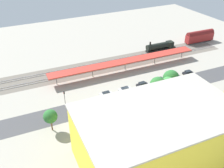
% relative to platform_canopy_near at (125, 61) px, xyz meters
% --- Properties ---
extents(ground_plane, '(188.54, 188.54, 0.00)m').
position_rel_platform_canopy_near_xyz_m(ground_plane, '(7.11, 15.44, -3.95)').
color(ground_plane, '#9E998C').
rests_on(ground_plane, ground).
extents(rail_bed, '(118.24, 17.38, 0.01)m').
position_rel_platform_canopy_near_xyz_m(rail_bed, '(7.11, -7.41, -3.94)').
color(rail_bed, '#665E54').
rests_on(rail_bed, ground).
extents(street_asphalt, '(118.09, 13.34, 0.01)m').
position_rel_platform_canopy_near_xyz_m(street_asphalt, '(7.11, 18.09, -3.94)').
color(street_asphalt, '#424244').
rests_on(street_asphalt, ground).
extents(track_rails, '(117.76, 10.95, 0.12)m').
position_rel_platform_canopy_near_xyz_m(track_rails, '(7.11, -7.41, -3.77)').
color(track_rails, '#9E9EA8').
rests_on(track_rails, ground).
extents(platform_canopy_near, '(63.58, 7.17, 4.18)m').
position_rel_platform_canopy_near_xyz_m(platform_canopy_near, '(0.00, 0.00, 0.00)').
color(platform_canopy_near, '#B73328').
rests_on(platform_canopy_near, ground).
extents(locomotive, '(15.60, 3.49, 5.28)m').
position_rel_platform_canopy_near_xyz_m(locomotive, '(-25.00, -9.93, -2.04)').
color(locomotive, black).
rests_on(locomotive, ground).
extents(passenger_coach, '(16.12, 3.64, 6.15)m').
position_rel_platform_canopy_near_xyz_m(passenger_coach, '(-48.74, -9.93, -0.71)').
color(passenger_coach, black).
rests_on(passenger_coach, ground).
extents(parked_car_0, '(4.21, 2.16, 1.68)m').
position_rel_platform_canopy_near_xyz_m(parked_car_0, '(-20.65, 14.52, -3.20)').
color(parked_car_0, black).
rests_on(parked_car_0, ground).
extents(parked_car_1, '(4.50, 1.87, 1.60)m').
position_rel_platform_canopy_near_xyz_m(parked_car_1, '(-13.90, 15.03, -3.23)').
color(parked_car_1, black).
rests_on(parked_car_1, ground).
extents(parked_car_2, '(4.51, 2.05, 1.88)m').
position_rel_platform_canopy_near_xyz_m(parked_car_2, '(-6.84, 14.56, -3.11)').
color(parked_car_2, black).
rests_on(parked_car_2, ground).
extents(parked_car_3, '(4.29, 1.85, 1.84)m').
position_rel_platform_canopy_near_xyz_m(parked_car_3, '(0.67, 14.37, -3.13)').
color(parked_car_3, black).
rests_on(parked_car_3, ground).
extents(parked_car_4, '(4.69, 1.96, 1.63)m').
position_rel_platform_canopy_near_xyz_m(parked_car_4, '(7.88, 14.41, -3.21)').
color(parked_car_4, black).
rests_on(parked_car_4, ground).
extents(parked_car_5, '(4.53, 2.01, 1.71)m').
position_rel_platform_canopy_near_xyz_m(parked_car_5, '(15.25, 14.28, -3.17)').
color(parked_car_5, black).
rests_on(parked_car_5, ground).
extents(construction_building, '(37.75, 23.26, 14.46)m').
position_rel_platform_canopy_near_xyz_m(construction_building, '(15.90, 44.74, 3.28)').
color(construction_building, yellow).
rests_on(construction_building, ground).
extents(construction_roof_slab, '(38.37, 23.88, 0.40)m').
position_rel_platform_canopy_near_xyz_m(construction_roof_slab, '(15.90, 44.74, 10.71)').
color(construction_roof_slab, '#ADA89E').
rests_on(construction_roof_slab, construction_building).
extents(box_truck_0, '(9.12, 2.68, 3.32)m').
position_rel_platform_canopy_near_xyz_m(box_truck_0, '(14.14, 29.21, -2.31)').
color(box_truck_0, black).
rests_on(box_truck_0, ground).
extents(street_tree_0, '(4.00, 4.00, 6.97)m').
position_rel_platform_canopy_near_xyz_m(street_tree_0, '(36.53, 23.15, 1.00)').
color(street_tree_0, brown).
rests_on(street_tree_0, ground).
extents(street_tree_1, '(5.77, 5.77, 8.87)m').
position_rel_platform_canopy_near_xyz_m(street_tree_1, '(-5.82, 22.10, 2.02)').
color(street_tree_1, brown).
rests_on(street_tree_1, ground).
extents(street_tree_2, '(5.54, 5.54, 8.63)m').
position_rel_platform_canopy_near_xyz_m(street_tree_2, '(0.70, 23.61, 1.90)').
color(street_tree_2, brown).
rests_on(street_tree_2, ground).
extents(street_tree_3, '(5.04, 5.04, 7.81)m').
position_rel_platform_canopy_near_xyz_m(street_tree_3, '(-3.50, 23.81, 1.32)').
color(street_tree_3, brown).
rests_on(street_tree_3, ground).
extents(traffic_light, '(0.50, 0.36, 5.91)m').
position_rel_platform_canopy_near_xyz_m(traffic_light, '(29.74, 13.89, 0.01)').
color(traffic_light, '#333333').
rests_on(traffic_light, ground).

